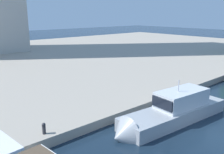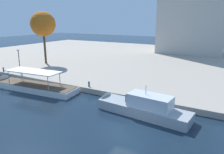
% 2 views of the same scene
% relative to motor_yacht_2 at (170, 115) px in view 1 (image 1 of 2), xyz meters
% --- Properties ---
extents(dock_promenade, '(120.00, 55.00, 0.71)m').
position_rel_motor_yacht_2_xyz_m(dock_promenade, '(0.35, 30.24, -0.26)').
color(dock_promenade, '#A39989').
rests_on(dock_promenade, ground_plane).
extents(motor_yacht_2, '(11.16, 3.51, 4.23)m').
position_rel_motor_yacht_2_xyz_m(motor_yacht_2, '(0.00, 0.00, 0.00)').
color(motor_yacht_2, '#9EA3A8').
rests_on(motor_yacht_2, ground_plane).
extents(mooring_bollard_2, '(0.25, 0.25, 0.77)m').
position_rel_motor_yacht_2_xyz_m(mooring_bollard_2, '(-8.92, 3.45, 0.50)').
color(mooring_bollard_2, '#2D2D33').
rests_on(mooring_bollard_2, dock_promenade).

